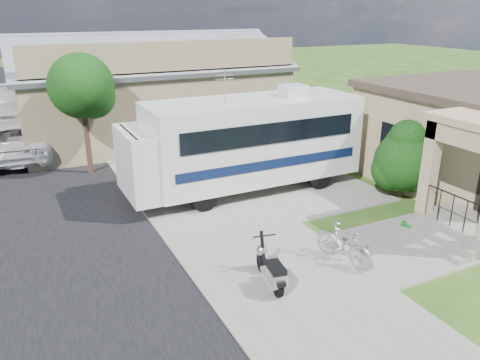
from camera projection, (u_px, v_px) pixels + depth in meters
name	position (u px, v px, depth m)	size (l,w,h in m)	color
ground	(299.00, 253.00, 12.27)	(120.00, 120.00, 0.00)	#1A3E10
sidewalk_slab	(154.00, 156.00, 20.28)	(4.00, 80.00, 0.06)	#65645B
driveway_slab	(266.00, 188.00, 16.68)	(7.00, 6.00, 0.05)	#65645B
walk_slab	(413.00, 244.00, 12.67)	(4.00, 3.00, 0.05)	#65645B
warehouse	(148.00, 95.00, 23.36)	(12.50, 8.40, 5.04)	#78674B
street_tree_a	(84.00, 89.00, 17.25)	(2.44, 2.40, 4.58)	#312016
street_tree_b	(55.00, 60.00, 25.63)	(2.44, 2.40, 4.73)	#312016
street_tree_c	(42.00, 53.00, 33.32)	(2.44, 2.40, 4.42)	#312016
motorhome	(245.00, 141.00, 15.97)	(8.17, 2.71, 4.18)	#BCBCB8
shrub	(405.00, 158.00, 15.48)	(2.19, 2.09, 2.69)	#312016
scooter	(271.00, 269.00, 10.59)	(0.64, 1.59, 1.05)	black
bicycle	(343.00, 246.00, 11.58)	(0.48, 1.70, 1.02)	#A2A2A9
pickup_truck	(19.00, 138.00, 20.04)	(2.69, 5.84, 1.62)	silver
van	(9.00, 105.00, 26.69)	(2.49, 6.12, 1.78)	silver
garden_hose	(408.00, 227.00, 13.50)	(0.41, 0.41, 0.18)	#125C1B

